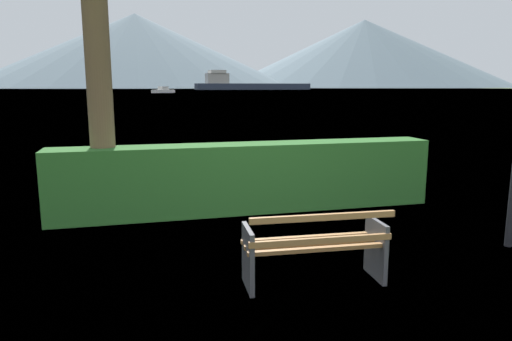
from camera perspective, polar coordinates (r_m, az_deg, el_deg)
ground_plane at (r=5.39m, az=6.94°, el=-13.35°), size 1400.00×1400.00×0.00m
water_surface at (r=312.06m, az=-14.13°, el=9.62°), size 620.00×620.00×0.00m
park_bench at (r=5.18m, az=7.24°, el=-9.33°), size 1.58×0.65×0.87m
hedge_row at (r=8.08m, az=-0.97°, el=-0.86°), size 6.60×0.67×1.18m
cargo_ship_large at (r=274.92m, az=-1.40°, el=10.51°), size 68.05×13.89×10.98m
fishing_boat_near at (r=149.89m, az=-11.28°, el=9.57°), size 7.62×8.17×1.99m
distant_hills at (r=576.83m, az=-12.53°, el=14.03°), size 933.69×378.46×86.26m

